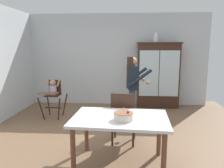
# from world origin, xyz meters

# --- Properties ---
(ground_plane) EXTENTS (6.24, 6.24, 0.00)m
(ground_plane) POSITION_xyz_m (0.00, 0.00, 0.00)
(ground_plane) COLOR brown
(wall_back) EXTENTS (5.32, 0.06, 2.70)m
(wall_back) POSITION_xyz_m (0.00, 2.63, 1.35)
(wall_back) COLOR silver
(wall_back) RESTS_ON ground_plane
(china_cabinet) EXTENTS (1.23, 0.48, 1.86)m
(china_cabinet) POSITION_xyz_m (1.19, 2.37, 0.94)
(china_cabinet) COLOR #382116
(china_cabinet) RESTS_ON ground_plane
(ceramic_vase) EXTENTS (0.13, 0.13, 0.27)m
(ceramic_vase) POSITION_xyz_m (1.09, 2.37, 1.98)
(ceramic_vase) COLOR white
(ceramic_vase) RESTS_ON china_cabinet
(high_chair_with_toddler) EXTENTS (0.60, 0.70, 0.95)m
(high_chair_with_toddler) POSITION_xyz_m (-1.51, 1.19, 0.65)
(high_chair_with_toddler) COLOR #382116
(high_chair_with_toddler) RESTS_ON ground_plane
(adult_person) EXTENTS (0.56, 0.55, 1.53)m
(adult_person) POSITION_xyz_m (0.42, 0.85, 0.97)
(adult_person) COLOR #33425B
(adult_person) RESTS_ON ground_plane
(dining_table) EXTENTS (1.44, 1.00, 0.74)m
(dining_table) POSITION_xyz_m (0.20, -0.89, 0.64)
(dining_table) COLOR silver
(dining_table) RESTS_ON ground_plane
(birthday_cake) EXTENTS (0.28, 0.28, 0.19)m
(birthday_cake) POSITION_xyz_m (0.25, -1.00, 0.79)
(birthday_cake) COLOR beige
(birthday_cake) RESTS_ON dining_table
(dining_chair_far_side) EXTENTS (0.48, 0.48, 0.96)m
(dining_chair_far_side) POSITION_xyz_m (0.24, -0.21, 0.56)
(dining_chair_far_side) COLOR #382116
(dining_chair_far_side) RESTS_ON ground_plane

